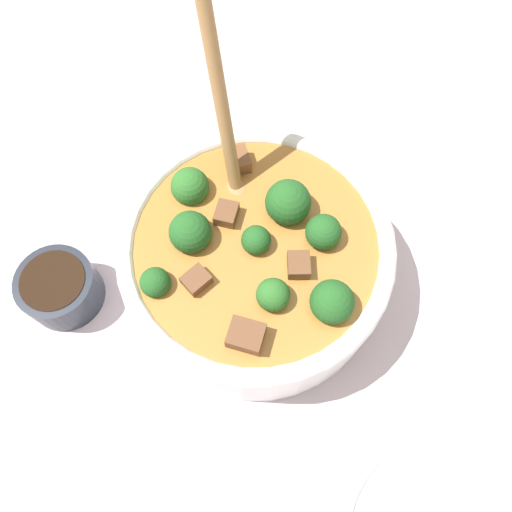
{
  "coord_description": "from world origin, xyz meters",
  "views": [
    {
      "loc": [
        0.16,
        -0.09,
        0.48
      ],
      "look_at": [
        0.0,
        0.0,
        0.06
      ],
      "focal_mm": 35.0,
      "sensor_mm": 36.0,
      "label": 1
    }
  ],
  "objects": [
    {
      "name": "condiment_bowl",
      "position": [
        -0.07,
        -0.18,
        0.03
      ],
      "size": [
        0.07,
        0.07,
        0.05
      ],
      "color": "#232833",
      "rests_on": "ground_plane"
    },
    {
      "name": "stew_bowl",
      "position": [
        -0.0,
        0.0,
        0.05
      ],
      "size": [
        0.27,
        0.25,
        0.27
      ],
      "color": "white",
      "rests_on": "ground_plane"
    },
    {
      "name": "ground_plane",
      "position": [
        0.0,
        0.0,
        0.0
      ],
      "size": [
        4.0,
        4.0,
        0.0
      ],
      "primitive_type": "plane",
      "color": "silver"
    }
  ]
}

